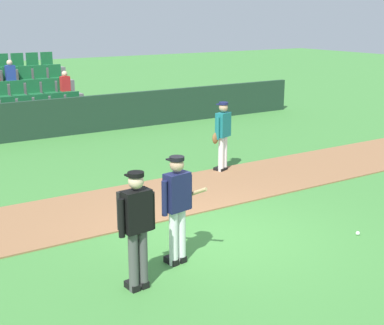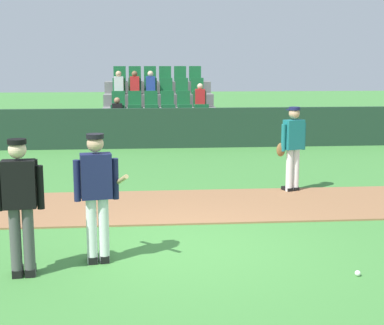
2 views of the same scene
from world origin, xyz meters
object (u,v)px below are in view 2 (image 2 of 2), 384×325
batter_navy_jersey (97,193)px  umpire_home_plate (20,200)px  baseball (358,273)px  runner_teal_jersey (292,146)px

batter_navy_jersey → umpire_home_plate: 1.00m
umpire_home_plate → baseball: (4.22, -0.37, -0.96)m
runner_teal_jersey → umpire_home_plate: bearing=-136.9°
batter_navy_jersey → baseball: batter_navy_jersey is taller
runner_teal_jersey → baseball: 4.76m
batter_navy_jersey → umpire_home_plate: bearing=-156.1°
batter_navy_jersey → umpire_home_plate: (-0.92, -0.41, 0.03)m
umpire_home_plate → batter_navy_jersey: bearing=23.9°
runner_teal_jersey → baseball: runner_teal_jersey is taller
batter_navy_jersey → baseball: (3.31, -0.78, -0.93)m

